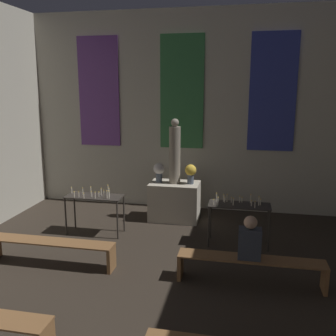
% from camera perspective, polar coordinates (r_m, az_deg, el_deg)
% --- Properties ---
extents(wall_back, '(8.10, 0.16, 5.01)m').
position_cam_1_polar(wall_back, '(9.64, 2.17, 8.65)').
color(wall_back, '#B2AD9E').
rests_on(wall_back, ground_plane).
extents(altar, '(1.17, 0.76, 0.91)m').
position_cam_1_polar(altar, '(9.01, 1.01, -5.08)').
color(altar, '#BCB29E').
rests_on(altar, ground_plane).
extents(statue, '(0.26, 0.26, 1.52)m').
position_cam_1_polar(statue, '(8.74, 1.04, 2.27)').
color(statue, gray).
rests_on(statue, altar).
extents(flower_vase_left, '(0.27, 0.27, 0.46)m').
position_cam_1_polar(flower_vase_left, '(8.90, -1.38, -0.40)').
color(flower_vase_left, '#4C5666').
rests_on(flower_vase_left, altar).
extents(flower_vase_right, '(0.27, 0.27, 0.46)m').
position_cam_1_polar(flower_vase_right, '(8.76, 3.46, -0.61)').
color(flower_vase_right, '#4C5666').
rests_on(flower_vase_right, altar).
extents(candle_rack_left, '(1.22, 0.50, 1.05)m').
position_cam_1_polar(candle_rack_left, '(8.24, -11.12, -4.92)').
color(candle_rack_left, '#332D28').
rests_on(candle_rack_left, ground_plane).
extents(candle_rack_right, '(1.22, 0.50, 1.05)m').
position_cam_1_polar(candle_rack_right, '(7.65, 10.77, -6.26)').
color(candle_rack_right, '#332D28').
rests_on(candle_rack_right, ground_plane).
extents(pew_back_left, '(2.34, 0.36, 0.45)m').
position_cam_1_polar(pew_back_left, '(7.15, -17.45, -11.37)').
color(pew_back_left, brown).
rests_on(pew_back_left, ground_plane).
extents(pew_back_right, '(2.34, 0.36, 0.45)m').
position_cam_1_polar(pew_back_right, '(6.35, 12.43, -14.18)').
color(pew_back_right, brown).
rests_on(pew_back_right, ground_plane).
extents(person_seated, '(0.36, 0.24, 0.71)m').
position_cam_1_polar(person_seated, '(6.18, 12.36, -10.63)').
color(person_seated, '#383D47').
rests_on(person_seated, pew_back_right).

